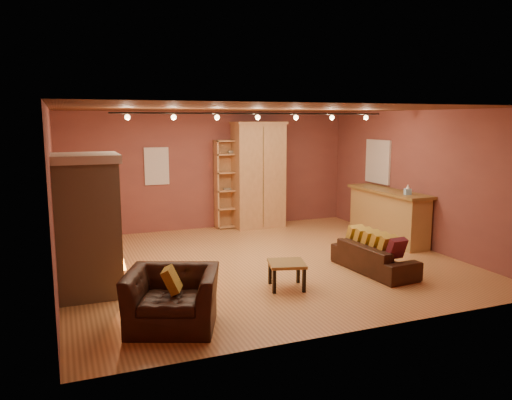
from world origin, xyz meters
name	(u,v)px	position (x,y,z in m)	size (l,w,h in m)	color
floor	(262,262)	(0.00, 0.00, 0.00)	(7.00, 7.00, 0.00)	#AD703D
ceiling	(262,109)	(0.00, 0.00, 2.80)	(7.00, 7.00, 0.00)	#57321B
back_wall	(211,170)	(0.00, 3.25, 1.40)	(7.00, 0.02, 2.80)	brown
left_wall	(53,199)	(-3.50, 0.00, 1.40)	(0.02, 6.50, 2.80)	brown
right_wall	(419,179)	(3.50, 0.00, 1.40)	(0.02, 6.50, 2.80)	brown
fireplace	(88,225)	(-3.04, -0.60, 1.06)	(1.01, 0.98, 2.12)	tan
back_window	(157,166)	(-1.30, 3.23, 1.55)	(0.56, 0.04, 0.86)	silver
bookcase	(232,183)	(0.50, 3.14, 1.08)	(0.87, 0.34, 2.13)	tan
armoire	(258,175)	(1.10, 2.92, 1.28)	(1.26, 0.71, 2.56)	tan
bar_counter	(388,215)	(3.20, 0.58, 0.56)	(0.62, 2.32, 1.11)	tan
tissue_box	(408,190)	(3.15, -0.11, 1.20)	(0.14, 0.14, 0.21)	#91C7E9
right_window	(378,162)	(3.47, 1.40, 1.65)	(0.05, 0.90, 1.00)	silver
loveseat	(374,252)	(1.60, -1.23, 0.35)	(0.62, 1.71, 0.72)	black
armchair	(172,289)	(-2.15, -2.26, 0.49)	(1.32, 1.10, 0.99)	black
coffee_table	(287,266)	(-0.18, -1.46, 0.36)	(0.68, 0.68, 0.42)	olive
track_rail	(258,115)	(0.00, 0.20, 2.68)	(5.20, 0.09, 0.13)	black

